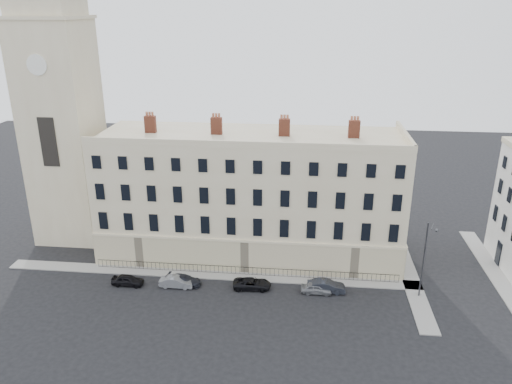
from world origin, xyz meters
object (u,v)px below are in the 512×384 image
Objects in this scene: car_a at (128,280)px; car_b at (176,282)px; car_d at (252,284)px; streetlamp at (425,257)px; car_e at (317,288)px; car_c at (184,280)px; car_f at (326,286)px.

car_b is at bearing -87.43° from car_a.
car_b is at bearing 90.42° from car_d.
car_a is at bearing 91.94° from car_b.
car_e is at bearing -159.51° from streetlamp.
car_b is at bearing 92.37° from car_e.
car_b reaches higher than car_e.
streetlamp is (10.98, 0.37, 4.24)m from car_e.
car_e is (15.44, 0.32, -0.04)m from car_b.
car_a is at bearing 103.82° from car_c.
car_f is (15.74, 0.17, 0.11)m from car_c.
car_c is 7.64m from car_d.
car_f reaches higher than car_d.
car_b reaches higher than car_a.
streetlamp reaches higher than car_e.
car_a reaches higher than car_d.
car_d is 1.23× the size of car_e.
streetlamp is at bearing -86.91° from car_e.
car_e is (7.07, -0.23, -0.00)m from car_d.
car_f reaches higher than car_a.
car_f is (1.03, 0.38, 0.10)m from car_e.
streetlamp reaches higher than car_f.
car_a is 32.21m from streetlamp.
car_f is at bearing -87.09° from car_a.
streetlamp reaches higher than car_a.
car_e is at bearing -95.19° from car_d.
car_e reaches higher than car_c.
car_b is 0.43× the size of streetlamp.
car_d is 0.48× the size of streetlamp.
car_e is at bearing 110.13° from car_f.
car_f is at bearing -87.60° from car_b.
car_a is 0.95× the size of car_b.
car_b is 15.44m from car_e.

